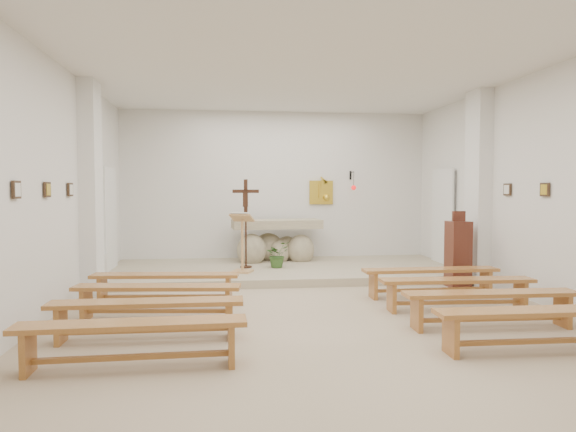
{
  "coord_description": "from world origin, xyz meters",
  "views": [
    {
      "loc": [
        -1.2,
        -6.79,
        1.73
      ],
      "look_at": [
        -0.15,
        1.6,
        1.28
      ],
      "focal_mm": 32.0,
      "sensor_mm": 36.0,
      "label": 1
    }
  ],
  "objects": [
    {
      "name": "ground",
      "position": [
        0.0,
        0.0,
        0.0
      ],
      "size": [
        7.0,
        10.0,
        0.0
      ],
      "primitive_type": "cube",
      "color": "tan",
      "rests_on": "ground"
    },
    {
      "name": "wall_left",
      "position": [
        -3.49,
        0.0,
        1.75
      ],
      "size": [
        0.02,
        10.0,
        3.5
      ],
      "primitive_type": "cube",
      "color": "silver",
      "rests_on": "ground"
    },
    {
      "name": "wall_right",
      "position": [
        3.49,
        0.0,
        1.75
      ],
      "size": [
        0.02,
        10.0,
        3.5
      ],
      "primitive_type": "cube",
      "color": "silver",
      "rests_on": "ground"
    },
    {
      "name": "wall_back",
      "position": [
        0.0,
        4.99,
        1.75
      ],
      "size": [
        7.0,
        0.02,
        3.5
      ],
      "primitive_type": "cube",
      "color": "silver",
      "rests_on": "ground"
    },
    {
      "name": "ceiling",
      "position": [
        0.0,
        0.0,
        3.49
      ],
      "size": [
        7.0,
        10.0,
        0.02
      ],
      "primitive_type": "cube",
      "color": "silver",
      "rests_on": "wall_back"
    },
    {
      "name": "sanctuary_platform",
      "position": [
        0.0,
        3.5,
        0.07
      ],
      "size": [
        6.98,
        3.0,
        0.15
      ],
      "primitive_type": "cube",
      "color": "tan",
      "rests_on": "ground"
    },
    {
      "name": "pilaster_left",
      "position": [
        -3.37,
        2.0,
        1.75
      ],
      "size": [
        0.26,
        0.55,
        3.5
      ],
      "primitive_type": "cube",
      "color": "white",
      "rests_on": "ground"
    },
    {
      "name": "pilaster_right",
      "position": [
        3.37,
        2.0,
        1.75
      ],
      "size": [
        0.26,
        0.55,
        3.5
      ],
      "primitive_type": "cube",
      "color": "white",
      "rests_on": "ground"
    },
    {
      "name": "gold_wall_relief",
      "position": [
        1.05,
        4.96,
        1.65
      ],
      "size": [
        0.55,
        0.04,
        0.55
      ],
      "primitive_type": "cube",
      "color": "gold",
      "rests_on": "wall_back"
    },
    {
      "name": "sanctuary_lamp",
      "position": [
        1.75,
        4.71,
        1.81
      ],
      "size": [
        0.11,
        0.36,
        0.44
      ],
      "color": "black",
      "rests_on": "wall_back"
    },
    {
      "name": "station_frame_left_front",
      "position": [
        -3.47,
        -0.8,
        1.72
      ],
      "size": [
        0.03,
        0.2,
        0.2
      ],
      "primitive_type": "cube",
      "color": "#382718",
      "rests_on": "wall_left"
    },
    {
      "name": "station_frame_left_mid",
      "position": [
        -3.47,
        0.2,
        1.72
      ],
      "size": [
        0.03,
        0.2,
        0.2
      ],
      "primitive_type": "cube",
      "color": "#382718",
      "rests_on": "wall_left"
    },
    {
      "name": "station_frame_left_rear",
      "position": [
        -3.47,
        1.2,
        1.72
      ],
      "size": [
        0.03,
        0.2,
        0.2
      ],
      "primitive_type": "cube",
      "color": "#382718",
      "rests_on": "wall_left"
    },
    {
      "name": "station_frame_right_mid",
      "position": [
        3.47,
        0.2,
        1.72
      ],
      "size": [
        0.03,
        0.2,
        0.2
      ],
      "primitive_type": "cube",
      "color": "#382718",
      "rests_on": "wall_right"
    },
    {
      "name": "station_frame_right_rear",
      "position": [
        3.47,
        1.2,
        1.72
      ],
      "size": [
        0.03,
        0.2,
        0.2
      ],
      "primitive_type": "cube",
      "color": "#382718",
      "rests_on": "wall_right"
    },
    {
      "name": "radiator_left",
      "position": [
        -3.43,
        2.7,
        0.27
      ],
      "size": [
        0.1,
        0.85,
        0.52
      ],
      "primitive_type": "cube",
      "color": "silver",
      "rests_on": "ground"
    },
    {
      "name": "radiator_right",
      "position": [
        3.43,
        2.7,
        0.27
      ],
      "size": [
        0.1,
        0.85,
        0.52
      ],
      "primitive_type": "cube",
      "color": "silver",
      "rests_on": "ground"
    },
    {
      "name": "altar",
      "position": [
        -0.08,
        4.37,
        0.53
      ],
      "size": [
        1.98,
        0.92,
        1.0
      ],
      "rotation": [
        0.0,
        0.0,
        0.07
      ],
      "color": "#C0B693",
      "rests_on": "sanctuary_platform"
    },
    {
      "name": "lectern",
      "position": [
        -0.86,
        2.88,
        0.72
      ],
      "size": [
        0.49,
        0.45,
        1.15
      ],
      "rotation": [
        0.0,
        0.0,
        -0.36
      ],
      "color": "tan",
      "rests_on": "sanctuary_platform"
    },
    {
      "name": "crucifix_stand",
      "position": [
        -0.77,
        3.47,
        1.17
      ],
      "size": [
        0.53,
        0.23,
        1.77
      ],
      "rotation": [
        0.0,
        0.0,
        -0.27
      ],
      "color": "#341F10",
      "rests_on": "sanctuary_platform"
    },
    {
      "name": "potted_plant",
      "position": [
        -0.14,
        3.42,
        0.41
      ],
      "size": [
        0.62,
        0.61,
        0.52
      ],
      "primitive_type": "imported",
      "rotation": [
        0.0,
        0.0,
        0.64
      ],
      "color": "#315622",
      "rests_on": "sanctuary_platform"
    },
    {
      "name": "donation_pedestal",
      "position": [
        2.9,
        1.78,
        0.59
      ],
      "size": [
        0.37,
        0.37,
        1.34
      ],
      "rotation": [
        0.0,
        0.0,
        0.04
      ],
      "color": "#502417",
      "rests_on": "ground"
    },
    {
      "name": "bench_left_front",
      "position": [
        -2.08,
        1.0,
        0.35
      ],
      "size": [
        2.2,
        0.56,
        0.46
      ],
      "rotation": [
        0.0,
        0.0,
        -0.1
      ],
      "color": "#A96631",
      "rests_on": "ground"
    },
    {
      "name": "bench_right_front",
      "position": [
        2.08,
        1.0,
        0.35
      ],
      "size": [
        2.18,
        0.35,
        0.46
      ],
      "rotation": [
        0.0,
        0.0,
        -0.0
      ],
      "color": "#A96631",
      "rests_on": "ground"
    },
    {
      "name": "bench_left_second",
      "position": [
        -2.08,
        0.06,
        0.35
      ],
      "size": [
        2.21,
        0.61,
        0.46
      ],
      "rotation": [
        0.0,
        0.0,
        -0.12
      ],
      "color": "#A96631",
      "rests_on": "ground"
    },
    {
      "name": "bench_right_second",
      "position": [
        2.08,
        0.06,
        0.35
      ],
      "size": [
        2.2,
        0.46,
        0.46
      ],
      "rotation": [
        0.0,
        0.0,
        -0.05
      ],
      "color": "#A96631",
      "rests_on": "ground"
    },
    {
      "name": "bench_left_third",
      "position": [
        -2.08,
        -0.87,
        0.35
      ],
      "size": [
        2.19,
        0.38,
        0.46
      ],
      "rotation": [
        0.0,
        0.0,
        -0.02
      ],
      "color": "#A96631",
      "rests_on": "ground"
    },
    {
      "name": "bench_right_third",
      "position": [
        2.08,
        -0.87,
        0.35
      ],
      "size": [
        2.19,
        0.42,
        0.46
      ],
      "rotation": [
        0.0,
        0.0,
        -0.03
      ],
      "color": "#A96631",
      "rests_on": "ground"
    },
    {
      "name": "bench_left_fourth",
      "position": [
        -2.08,
        -1.81,
        0.35
      ],
      "size": [
        2.19,
        0.38,
        0.46
      ],
      "rotation": [
        0.0,
        0.0,
        0.02
      ],
      "color": "#A96631",
      "rests_on": "ground"
    },
    {
      "name": "bench_right_fourth",
      "position": [
        2.08,
        -1.81,
        0.35
      ],
      "size": [
        2.19,
        0.4,
        0.46
      ],
      "rotation": [
        0.0,
        0.0,
        -0.02
      ],
      "color": "#A96631",
      "rests_on": "ground"
    }
  ]
}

